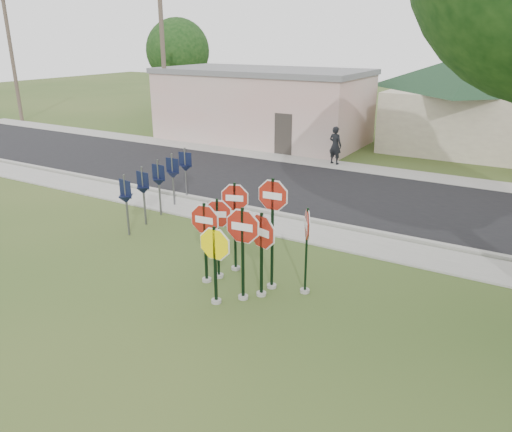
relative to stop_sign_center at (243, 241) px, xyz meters
The scene contains 20 objects.
ground 1.77m from the stop_sign_center, 108.09° to the right, with size 120.00×120.00×0.00m, color #2E4B1C.
sidewalk_near 4.87m from the stop_sign_center, 93.51° to the left, with size 60.00×1.60×0.06m, color gray.
road 9.26m from the stop_sign_center, 91.78° to the left, with size 60.00×7.00×0.04m, color black.
sidewalk_far 13.52m from the stop_sign_center, 91.21° to the left, with size 60.00×1.60×0.06m, color gray.
curb 5.82m from the stop_sign_center, 92.88° to the left, with size 60.00×0.20×0.14m, color gray.
stop_sign_center is the anchor object (origin of this frame).
stop_sign_yellow 0.73m from the stop_sign_center, 132.86° to the right, with size 1.08×0.24×2.05m.
stop_sign_left 1.33m from the stop_sign_center, 167.20° to the left, with size 1.07×0.24×2.23m.
stop_sign_right 0.49m from the stop_sign_center, 50.79° to the left, with size 1.13×0.34×2.26m.
stop_sign_back_right 0.97m from the stop_sign_center, 69.23° to the left, with size 1.05×0.24×2.96m.
stop_sign_back_left 1.62m from the stop_sign_center, 128.98° to the left, with size 0.97×0.33×2.55m.
stop_sign_far_right 1.55m from the stop_sign_center, 42.07° to the left, with size 0.55×0.89×2.31m.
stop_sign_far_left 1.33m from the stop_sign_center, 150.63° to the left, with size 0.91×0.46×2.27m.
route_sign_row 6.75m from the stop_sign_center, 147.43° to the left, with size 1.43×4.63×2.00m.
building_stucco 19.49m from the stop_sign_center, 118.45° to the left, with size 12.20×6.20×4.20m.
building_house 21.31m from the stop_sign_center, 85.34° to the left, with size 11.60×11.60×6.20m.
utility_pole_near 20.53m from the stop_sign_center, 134.90° to the left, with size 2.20×0.26×9.50m.
utility_pole_far 31.87m from the stop_sign_center, 153.13° to the left, with size 2.20×0.26×9.00m.
bg_tree_left 30.95m from the stop_sign_center, 131.25° to the left, with size 4.90×4.90×7.35m.
pedestrian 13.93m from the stop_sign_center, 103.01° to the left, with size 0.67×0.44×1.84m, color black.
Camera 1 is at (5.95, -8.17, 5.98)m, focal length 35.00 mm.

